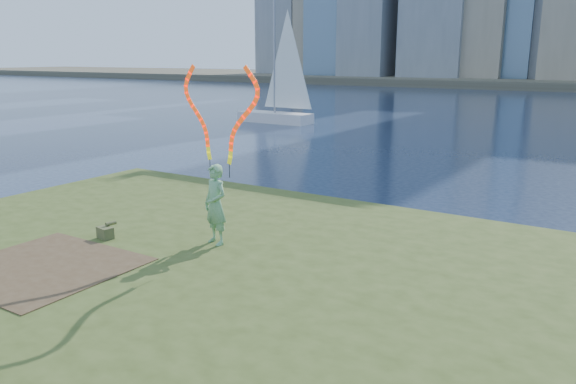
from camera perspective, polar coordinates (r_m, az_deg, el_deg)
The scene contains 6 objects.
ground at distance 12.76m, azimuth -5.43°, elevation -8.42°, with size 320.00×320.00×0.00m, color #19253F.
grassy_knoll at distance 11.06m, azimuth -12.84°, elevation -10.43°, with size 20.00×18.00×0.80m.
dirt_patch at distance 11.97m, azimuth -23.63°, elevation -6.95°, with size 3.20×3.00×0.02m, color #47331E.
woman_with_ribbons at distance 12.04m, azimuth -7.32°, elevation 1.12°, with size 2.03×0.68×4.12m.
canvas_bag at distance 13.25m, azimuth -18.04°, elevation -3.89°, with size 0.41×0.46×0.35m.
sailboat at distance 41.21m, azimuth -1.01°, elevation 9.20°, with size 6.03×2.02×9.12m.
Camera 1 is at (7.27, -9.33, 4.79)m, focal length 35.00 mm.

